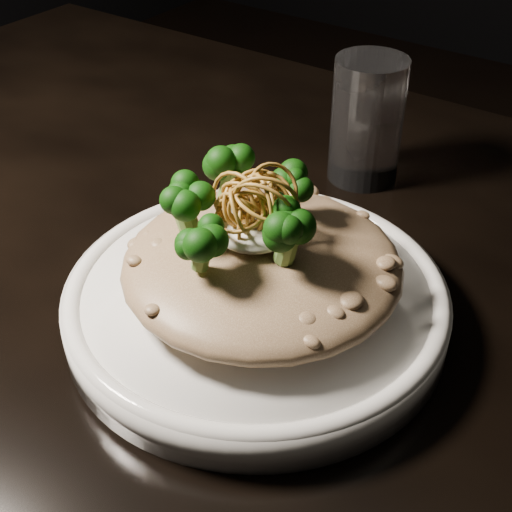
# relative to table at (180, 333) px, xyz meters

# --- Properties ---
(table) EXTENTS (1.10, 0.80, 0.75)m
(table) POSITION_rel_table_xyz_m (0.00, 0.00, 0.00)
(table) COLOR black
(table) RESTS_ON ground
(plate) EXTENTS (0.27, 0.27, 0.03)m
(plate) POSITION_rel_table_xyz_m (0.10, -0.02, 0.10)
(plate) COLOR white
(plate) RESTS_ON table
(risotto) EXTENTS (0.19, 0.19, 0.04)m
(risotto) POSITION_rel_table_xyz_m (0.10, -0.02, 0.13)
(risotto) COLOR brown
(risotto) RESTS_ON plate
(broccoli) EXTENTS (0.11, 0.11, 0.04)m
(broccoli) POSITION_rel_table_xyz_m (0.09, -0.02, 0.17)
(broccoli) COLOR black
(broccoli) RESTS_ON risotto
(cheese) EXTENTS (0.05, 0.05, 0.01)m
(cheese) POSITION_rel_table_xyz_m (0.09, -0.02, 0.16)
(cheese) COLOR white
(cheese) RESTS_ON risotto
(shallots) EXTENTS (0.05, 0.05, 0.03)m
(shallots) POSITION_rel_table_xyz_m (0.10, -0.02, 0.18)
(shallots) COLOR brown
(shallots) RESTS_ON cheese
(drinking_glass) EXTENTS (0.08, 0.08, 0.11)m
(drinking_glass) POSITION_rel_table_xyz_m (0.06, 0.20, 0.14)
(drinking_glass) COLOR silver
(drinking_glass) RESTS_ON table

